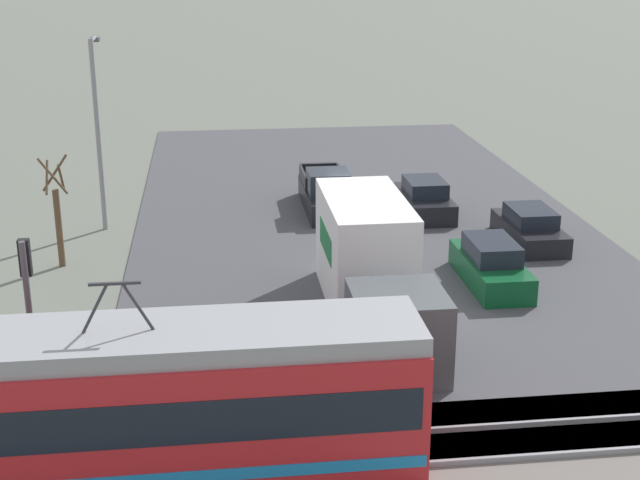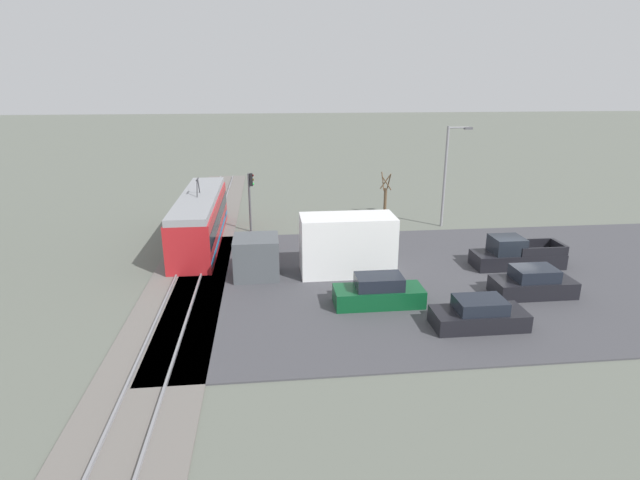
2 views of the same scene
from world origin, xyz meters
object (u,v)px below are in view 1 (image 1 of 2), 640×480
(sedan_car_1, at_px, (424,200))
(traffic_light_pole, at_px, (29,299))
(box_truck, at_px, (371,267))
(street_lamp_near_crossing, at_px, (98,121))
(pickup_truck, at_px, (326,194))
(sedan_car_2, at_px, (491,266))
(street_tree, at_px, (58,217))
(light_rail_tram, at_px, (124,404))
(sedan_car_0, at_px, (530,228))

(sedan_car_1, xyz_separation_m, traffic_light_pole, (13.92, 15.33, 2.25))
(box_truck, height_order, sedan_car_1, box_truck)
(sedan_car_1, xyz_separation_m, street_lamp_near_crossing, (13.77, 0.05, 3.83))
(pickup_truck, height_order, sedan_car_1, pickup_truck)
(sedan_car_2, relative_size, traffic_light_pole, 1.01)
(sedan_car_2, relative_size, street_tree, 1.09)
(light_rail_tram, xyz_separation_m, sedan_car_2, (-11.68, -10.31, -1.02))
(box_truck, relative_size, sedan_car_1, 2.21)
(street_lamp_near_crossing, bearing_deg, pickup_truck, -172.93)
(light_rail_tram, distance_m, sedan_car_2, 15.61)
(box_truck, distance_m, sedan_car_2, 5.24)
(box_truck, xyz_separation_m, sedan_car_1, (-4.33, -10.74, -0.98))
(sedan_car_0, xyz_separation_m, sedan_car_2, (2.90, 4.14, 0.07))
(traffic_light_pole, height_order, street_tree, traffic_light_pole)
(light_rail_tram, relative_size, box_truck, 1.40)
(box_truck, distance_m, pickup_truck, 11.90)
(sedan_car_1, relative_size, street_tree, 1.02)
(pickup_truck, xyz_separation_m, street_lamp_near_crossing, (9.56, 1.19, 3.74))
(box_truck, distance_m, street_lamp_near_crossing, 14.54)
(sedan_car_1, height_order, street_lamp_near_crossing, street_lamp_near_crossing)
(sedan_car_1, distance_m, traffic_light_pole, 20.83)
(sedan_car_0, relative_size, street_tree, 1.04)
(sedan_car_1, bearing_deg, sedan_car_2, 92.21)
(box_truck, height_order, pickup_truck, box_truck)
(sedan_car_0, xyz_separation_m, sedan_car_1, (3.23, -4.39, 0.06))
(sedan_car_2, xyz_separation_m, traffic_light_pole, (14.25, 6.80, 2.23))
(box_truck, height_order, sedan_car_0, box_truck)
(sedan_car_2, bearing_deg, box_truck, -154.70)
(pickup_truck, relative_size, street_lamp_near_crossing, 0.70)
(light_rail_tram, distance_m, pickup_truck, 21.23)
(sedan_car_1, bearing_deg, sedan_car_0, 126.30)
(traffic_light_pole, bearing_deg, light_rail_tram, 126.12)
(sedan_car_0, xyz_separation_m, street_lamp_near_crossing, (17.00, -4.34, 3.89))
(light_rail_tram, distance_m, sedan_car_1, 22.03)
(sedan_car_2, distance_m, street_tree, 15.76)
(pickup_truck, distance_m, traffic_light_pole, 19.23)
(street_lamp_near_crossing, bearing_deg, sedan_car_0, 165.68)
(light_rail_tram, height_order, sedan_car_2, light_rail_tram)
(sedan_car_0, bearing_deg, street_tree, 0.81)
(light_rail_tram, height_order, sedan_car_1, light_rail_tram)
(pickup_truck, relative_size, traffic_light_pole, 1.22)
(box_truck, relative_size, traffic_light_pole, 2.09)
(traffic_light_pole, relative_size, street_tree, 1.08)
(pickup_truck, relative_size, sedan_car_0, 1.27)
(street_tree, bearing_deg, light_rail_tram, 104.03)
(light_rail_tram, distance_m, street_lamp_near_crossing, 19.15)
(sedan_car_0, bearing_deg, street_lamp_near_crossing, -14.32)
(sedan_car_0, distance_m, street_tree, 18.17)
(sedan_car_2, bearing_deg, pickup_truck, 115.18)
(sedan_car_2, height_order, street_lamp_near_crossing, street_lamp_near_crossing)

